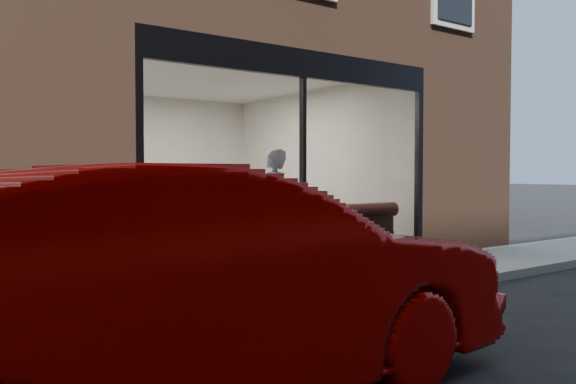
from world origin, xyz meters
TOP-DOWN VIEW (x-y plane):
  - ground at (0.00, 0.00)m, footprint 120.00×120.00m
  - sidewalk_near at (0.00, 1.00)m, footprint 40.00×2.00m
  - kerb_near at (0.00, -0.05)m, footprint 40.00×0.10m
  - host_building_pier_right at (3.75, 8.00)m, footprint 2.50×12.00m
  - host_building_backfill at (0.00, 11.00)m, footprint 5.00×6.00m
  - cafe_floor at (0.00, 5.00)m, footprint 6.00×6.00m
  - cafe_ceiling at (0.00, 5.00)m, footprint 6.00×6.00m
  - cafe_wall_back at (0.00, 7.99)m, footprint 5.00×0.00m
  - cafe_wall_left at (-2.49, 5.00)m, footprint 0.00×6.00m
  - cafe_wall_right at (2.49, 5.00)m, footprint 0.00×6.00m
  - storefront_kick at (0.00, 2.05)m, footprint 5.00×0.10m
  - storefront_header at (0.00, 2.05)m, footprint 5.00×0.10m
  - storefront_mullion at (0.00, 2.05)m, footprint 0.06×0.10m
  - storefront_glass at (0.00, 2.02)m, footprint 4.80×0.00m
  - banquette at (0.00, 2.45)m, footprint 4.00×0.55m
  - person at (-0.06, 2.76)m, footprint 0.78×0.66m
  - cafe_table_left at (-1.56, 3.13)m, footprint 0.85×0.85m
  - cafe_table_right at (1.32, 3.46)m, footprint 0.88×0.88m
  - cafe_chair_left at (-0.68, 3.76)m, footprint 0.49×0.49m
  - cafe_chair_right at (1.23, 3.76)m, footprint 0.38×0.38m
  - wall_poster at (-2.45, 4.22)m, footprint 0.02×0.65m
  - parked_car at (-3.42, -1.42)m, footprint 4.58×1.90m

SIDE VIEW (x-z plane):
  - ground at x=0.00m, z-range 0.00..0.00m
  - sidewalk_near at x=0.00m, z-range 0.00..0.01m
  - cafe_floor at x=0.00m, z-range 0.02..0.02m
  - kerb_near at x=0.00m, z-range 0.00..0.12m
  - storefront_kick at x=0.00m, z-range 0.00..0.30m
  - banquette at x=0.00m, z-range 0.00..0.45m
  - cafe_chair_left at x=-0.68m, z-range 0.22..0.26m
  - cafe_chair_right at x=1.23m, z-range 0.22..0.26m
  - parked_car at x=-3.42m, z-range 0.00..1.48m
  - cafe_table_left at x=-1.56m, z-range 0.72..0.76m
  - cafe_table_right at x=1.32m, z-range 0.72..0.76m
  - person at x=-0.06m, z-range 0.00..1.80m
  - wall_poster at x=-2.45m, z-range 1.04..1.90m
  - storefront_mullion at x=0.00m, z-range 0.30..2.80m
  - storefront_glass at x=0.00m, z-range -0.85..3.95m
  - cafe_wall_back at x=0.00m, z-range -0.90..4.10m
  - cafe_wall_left at x=-2.49m, z-range -1.40..4.60m
  - cafe_wall_right at x=2.49m, z-range -1.40..4.60m
  - host_building_pier_right at x=3.75m, z-range 0.00..3.20m
  - host_building_backfill at x=0.00m, z-range 0.00..3.20m
  - storefront_header at x=0.00m, z-range 2.80..3.20m
  - cafe_ceiling at x=0.00m, z-range 3.19..3.19m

